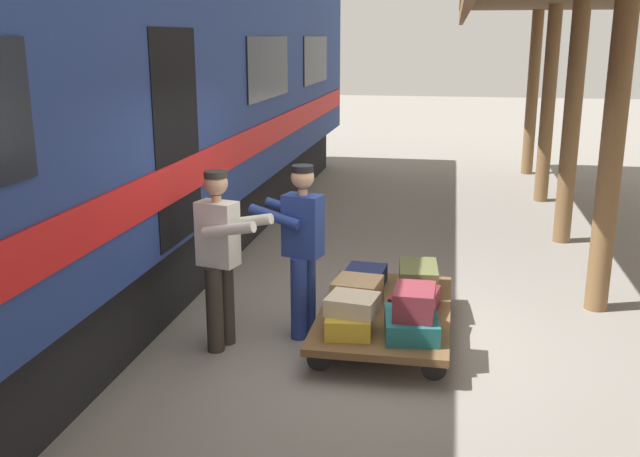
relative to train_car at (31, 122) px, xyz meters
name	(u,v)px	position (x,y,z in m)	size (l,w,h in m)	color
ground_plane	(372,343)	(-3.38, 0.00, -2.06)	(60.00, 60.00, 0.00)	gray
train_car	(31,122)	(0.00, 0.00, 0.00)	(3.02, 19.92, 4.00)	navy
luggage_cart	(385,312)	(-3.48, -0.21, -1.82)	(1.26, 2.17, 0.29)	brown
suitcase_maroon_trunk	(415,301)	(-3.77, -0.21, -1.68)	(0.41, 0.55, 0.19)	maroon
suitcase_navy_fabric	(365,278)	(-3.20, -0.80, -1.68)	(0.40, 0.57, 0.19)	navy
suitcase_yellow_case	(348,321)	(-3.20, 0.39, -1.68)	(0.40, 0.59, 0.18)	gold
suitcase_tan_vintage	(357,293)	(-3.20, -0.21, -1.63)	(0.44, 0.45, 0.28)	tan
suitcase_teal_softside	(411,325)	(-3.77, 0.39, -1.68)	(0.46, 0.62, 0.19)	#1E666B
suitcase_olive_duffel	(418,278)	(-3.77, -0.80, -1.64)	(0.39, 0.62, 0.27)	brown
suitcase_cream_canvas	(353,304)	(-3.24, 0.42, -1.51)	(0.43, 0.38, 0.16)	beige
suitcase_burgundy_valise	(414,302)	(-3.79, 0.39, -1.46)	(0.35, 0.48, 0.26)	maroon
porter_in_overalls	(301,245)	(-2.66, -0.10, -1.14)	(0.72, 0.54, 1.70)	navy
porter_by_door	(220,254)	(-1.99, 0.34, -1.14)	(0.72, 0.54, 1.70)	#332D28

